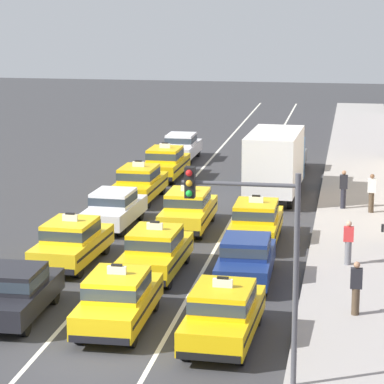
{
  "coord_description": "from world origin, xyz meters",
  "views": [
    {
      "loc": [
        6.7,
        -22.6,
        9.68
      ],
      "look_at": [
        -0.04,
        15.72,
        1.3
      ],
      "focal_mm": 86.81,
      "sensor_mm": 36.0,
      "label": 1
    }
  ],
  "objects_px": {
    "taxi_center_third": "(188,209)",
    "sedan_left_third": "(114,208)",
    "sedan_right_fifth": "(288,157)",
    "taxi_left_second": "(72,241)",
    "taxi_right_third": "(256,221)",
    "pedestrian_near_crosswalk": "(372,193)",
    "sedan_right_second": "(246,258)",
    "pedestrian_mid_block": "(343,189)",
    "pedestrian_by_storefront": "(348,243)",
    "taxi_left_fourth": "(139,183)",
    "pedestrian_far_corner": "(356,288)",
    "taxi_left_fifth": "(165,162)",
    "box_truck_right_fourth": "(276,161)",
    "taxi_center_second": "(156,251)",
    "taxi_right_nearest": "(223,313)",
    "sedan_left_nearest": "(16,291)",
    "sedan_left_sixth": "(181,146)",
    "traffic_light_pole": "(257,240)",
    "taxi_center_nearest": "(118,299)"
  },
  "relations": [
    {
      "from": "taxi_left_second",
      "to": "sedan_left_third",
      "type": "relative_size",
      "value": 1.06
    },
    {
      "from": "taxi_center_nearest",
      "to": "pedestrian_by_storefront",
      "type": "distance_m",
      "value": 9.77
    },
    {
      "from": "box_truck_right_fourth",
      "to": "taxi_left_fifth",
      "type": "bearing_deg",
      "value": 150.39
    },
    {
      "from": "pedestrian_far_corner",
      "to": "pedestrian_by_storefront",
      "type": "bearing_deg",
      "value": 93.05
    },
    {
      "from": "taxi_right_nearest",
      "to": "pedestrian_by_storefront",
      "type": "height_order",
      "value": "taxi_right_nearest"
    },
    {
      "from": "taxi_center_third",
      "to": "sedan_right_fifth",
      "type": "relative_size",
      "value": 1.05
    },
    {
      "from": "taxi_center_third",
      "to": "taxi_right_nearest",
      "type": "distance_m",
      "value": 12.82
    },
    {
      "from": "taxi_left_second",
      "to": "pedestrian_near_crosswalk",
      "type": "distance_m",
      "value": 14.43
    },
    {
      "from": "taxi_center_third",
      "to": "sedan_left_third",
      "type": "bearing_deg",
      "value": -176.98
    },
    {
      "from": "taxi_left_fourth",
      "to": "pedestrian_far_corner",
      "type": "relative_size",
      "value": 2.76
    },
    {
      "from": "taxi_left_fifth",
      "to": "taxi_right_nearest",
      "type": "height_order",
      "value": "same"
    },
    {
      "from": "taxi_center_third",
      "to": "traffic_light_pole",
      "type": "distance_m",
      "value": 16.25
    },
    {
      "from": "sedan_left_nearest",
      "to": "taxi_center_second",
      "type": "relative_size",
      "value": 0.94
    },
    {
      "from": "pedestrian_near_crosswalk",
      "to": "taxi_center_third",
      "type": "bearing_deg",
      "value": -153.2
    },
    {
      "from": "sedan_right_fifth",
      "to": "pedestrian_by_storefront",
      "type": "height_order",
      "value": "pedestrian_by_storefront"
    },
    {
      "from": "sedan_left_sixth",
      "to": "pedestrian_far_corner",
      "type": "xyz_separation_m",
      "value": [
        10.21,
        -25.85,
        0.15
      ]
    },
    {
      "from": "sedan_left_nearest",
      "to": "taxi_right_nearest",
      "type": "distance_m",
      "value": 6.52
    },
    {
      "from": "taxi_left_fifth",
      "to": "taxi_center_nearest",
      "type": "distance_m",
      "value": 22.4
    },
    {
      "from": "taxi_right_third",
      "to": "pedestrian_near_crosswalk",
      "type": "relative_size",
      "value": 2.64
    },
    {
      "from": "taxi_right_nearest",
      "to": "traffic_light_pole",
      "type": "xyz_separation_m",
      "value": [
        1.21,
        -2.95,
        2.94
      ]
    },
    {
      "from": "taxi_center_nearest",
      "to": "box_truck_right_fourth",
      "type": "height_order",
      "value": "box_truck_right_fourth"
    },
    {
      "from": "taxi_center_third",
      "to": "sedan_right_second",
      "type": "distance_m",
      "value": 7.45
    },
    {
      "from": "pedestrian_far_corner",
      "to": "traffic_light_pole",
      "type": "xyz_separation_m",
      "value": [
        -2.46,
        -5.51,
        2.83
      ]
    },
    {
      "from": "taxi_right_nearest",
      "to": "pedestrian_by_storefront",
      "type": "distance_m",
      "value": 8.58
    },
    {
      "from": "taxi_center_nearest",
      "to": "taxi_center_second",
      "type": "height_order",
      "value": "same"
    },
    {
      "from": "taxi_center_second",
      "to": "pedestrian_mid_block",
      "type": "bearing_deg",
      "value": 59.89
    },
    {
      "from": "taxi_left_second",
      "to": "taxi_right_third",
      "type": "distance_m",
      "value": 7.49
    },
    {
      "from": "sedan_right_fifth",
      "to": "pedestrian_far_corner",
      "type": "relative_size",
      "value": 2.61
    },
    {
      "from": "pedestrian_by_storefront",
      "to": "taxi_center_nearest",
      "type": "bearing_deg",
      "value": -132.56
    },
    {
      "from": "taxi_right_nearest",
      "to": "pedestrian_by_storefront",
      "type": "relative_size",
      "value": 2.88
    },
    {
      "from": "taxi_center_second",
      "to": "sedan_left_third",
      "type": "bearing_deg",
      "value": 116.61
    },
    {
      "from": "taxi_left_second",
      "to": "box_truck_right_fourth",
      "type": "xyz_separation_m",
      "value": [
        6.29,
        12.74,
        0.9
      ]
    },
    {
      "from": "sedan_left_third",
      "to": "taxi_center_second",
      "type": "relative_size",
      "value": 0.95
    },
    {
      "from": "taxi_center_second",
      "to": "taxi_left_fifth",
      "type": "bearing_deg",
      "value": 100.46
    },
    {
      "from": "taxi_left_second",
      "to": "sedan_right_fifth",
      "type": "distance_m",
      "value": 20.29
    },
    {
      "from": "sedan_left_third",
      "to": "pedestrian_mid_block",
      "type": "xyz_separation_m",
      "value": [
        9.45,
        4.57,
        0.19
      ]
    },
    {
      "from": "taxi_center_third",
      "to": "taxi_right_nearest",
      "type": "height_order",
      "value": "same"
    },
    {
      "from": "taxi_left_second",
      "to": "traffic_light_pole",
      "type": "xyz_separation_m",
      "value": [
        7.69,
        -9.58,
        2.94
      ]
    },
    {
      "from": "box_truck_right_fourth",
      "to": "pedestrian_near_crosswalk",
      "type": "height_order",
      "value": "box_truck_right_fourth"
    },
    {
      "from": "taxi_left_fourth",
      "to": "pedestrian_near_crosswalk",
      "type": "distance_m",
      "value": 10.86
    },
    {
      "from": "sedan_left_nearest",
      "to": "taxi_center_third",
      "type": "bearing_deg",
      "value": 74.36
    },
    {
      "from": "taxi_left_fifth",
      "to": "sedan_right_second",
      "type": "bearing_deg",
      "value": -69.8
    },
    {
      "from": "taxi_left_fifth",
      "to": "pedestrian_by_storefront",
      "type": "height_order",
      "value": "taxi_left_fifth"
    },
    {
      "from": "taxi_left_second",
      "to": "taxi_right_third",
      "type": "bearing_deg",
      "value": 33.41
    },
    {
      "from": "taxi_right_third",
      "to": "pedestrian_near_crosswalk",
      "type": "xyz_separation_m",
      "value": [
        4.53,
        5.46,
        0.15
      ]
    },
    {
      "from": "taxi_left_fifth",
      "to": "taxi_center_second",
      "type": "distance_m",
      "value": 17.21
    },
    {
      "from": "taxi_right_third",
      "to": "pedestrian_by_storefront",
      "type": "xyz_separation_m",
      "value": [
        3.61,
        -2.87,
        0.08
      ]
    },
    {
      "from": "sedan_right_second",
      "to": "pedestrian_mid_block",
      "type": "height_order",
      "value": "pedestrian_mid_block"
    },
    {
      "from": "taxi_right_nearest",
      "to": "pedestrian_near_crosswalk",
      "type": "height_order",
      "value": "taxi_right_nearest"
    },
    {
      "from": "sedan_left_nearest",
      "to": "sedan_right_second",
      "type": "distance_m",
      "value": 8.02
    }
  ]
}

